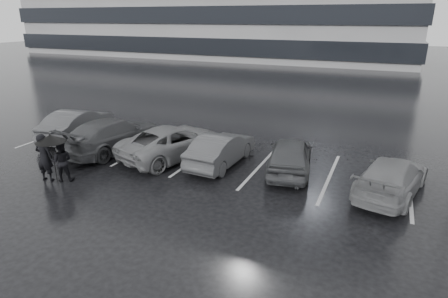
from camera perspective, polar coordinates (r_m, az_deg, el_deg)
The scene contains 11 objects.
ground at distance 13.50m, azimuth -0.38°, elevation -5.90°, with size 160.00×160.00×0.00m, color black.
car_main at distance 14.87m, azimuth 10.03°, elevation -0.88°, with size 1.63×4.05×1.38m, color black.
car_west_a at distance 15.38m, azimuth -0.44°, elevation 0.02°, with size 1.40×4.02×1.33m, color #29282B.
car_west_b at distance 16.34m, azimuth -7.77°, elevation 1.14°, with size 2.30×4.99×1.39m, color #4E4E50.
car_west_c at distance 17.73m, azimuth -16.48°, elevation 2.15°, with size 2.09×5.13×1.49m, color black.
car_west_d at distance 20.10m, azimuth -21.40°, elevation 3.57°, with size 1.56×4.46×1.47m, color #29282B.
car_east at distance 14.05m, azimuth 24.18°, elevation -3.86°, with size 1.78×4.37×1.27m, color #4E4E50.
pedestrian_left at distance 15.27m, azimuth -25.69°, elevation -1.15°, with size 0.66×0.44×1.82m, color black.
pedestrian_right at distance 15.03m, azimuth -23.48°, elevation -1.71°, with size 0.75×0.58×1.54m, color black.
umbrella at distance 14.84m, azimuth -24.95°, elevation 1.47°, with size 1.08×1.08×1.82m.
stall_stripes at distance 15.90m, azimuth 0.68°, elevation -1.85°, with size 19.72×5.00×0.00m.
Camera 1 is at (5.00, -11.12, 5.80)m, focal length 30.00 mm.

